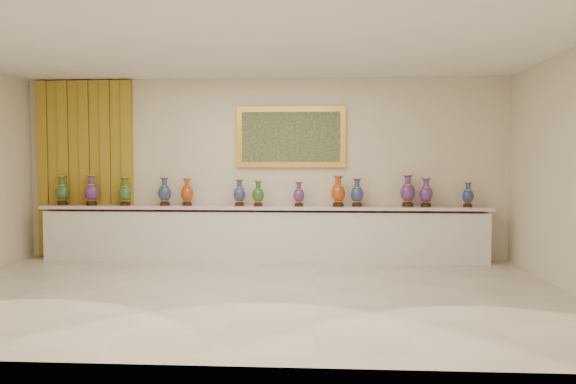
# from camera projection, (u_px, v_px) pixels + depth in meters

# --- Properties ---
(ground) EXTENTS (8.00, 8.00, 0.00)m
(ground) POSITION_uv_depth(u_px,v_px,m) (244.00, 293.00, 6.93)
(ground) COLOR beige
(ground) RESTS_ON ground
(room) EXTENTS (8.00, 8.00, 8.00)m
(room) POSITION_uv_depth(u_px,v_px,m) (118.00, 164.00, 9.43)
(room) COLOR beige
(room) RESTS_ON ground
(counter) EXTENTS (7.28, 0.48, 0.90)m
(counter) POSITION_uv_depth(u_px,v_px,m) (263.00, 234.00, 9.17)
(counter) COLOR white
(counter) RESTS_ON ground
(vase_0) EXTENTS (0.23, 0.23, 0.49)m
(vase_0) POSITION_uv_depth(u_px,v_px,m) (63.00, 192.00, 9.35)
(vase_0) COLOR black
(vase_0) RESTS_ON counter
(vase_1) EXTENTS (0.27, 0.27, 0.51)m
(vase_1) POSITION_uv_depth(u_px,v_px,m) (92.00, 192.00, 9.26)
(vase_1) COLOR black
(vase_1) RESTS_ON counter
(vase_2) EXTENTS (0.28, 0.28, 0.47)m
(vase_2) POSITION_uv_depth(u_px,v_px,m) (125.00, 193.00, 9.23)
(vase_2) COLOR black
(vase_2) RESTS_ON counter
(vase_3) EXTENTS (0.22, 0.22, 0.47)m
(vase_3) POSITION_uv_depth(u_px,v_px,m) (165.00, 193.00, 9.21)
(vase_3) COLOR black
(vase_3) RESTS_ON counter
(vase_4) EXTENTS (0.27, 0.27, 0.45)m
(vase_4) POSITION_uv_depth(u_px,v_px,m) (187.00, 193.00, 9.22)
(vase_4) COLOR black
(vase_4) RESTS_ON counter
(vase_5) EXTENTS (0.24, 0.24, 0.43)m
(vase_5) POSITION_uv_depth(u_px,v_px,m) (239.00, 194.00, 9.16)
(vase_5) COLOR black
(vase_5) RESTS_ON counter
(vase_6) EXTENTS (0.22, 0.22, 0.41)m
(vase_6) POSITION_uv_depth(u_px,v_px,m) (258.00, 195.00, 9.08)
(vase_6) COLOR black
(vase_6) RESTS_ON counter
(vase_7) EXTENTS (0.20, 0.20, 0.40)m
(vase_7) POSITION_uv_depth(u_px,v_px,m) (299.00, 195.00, 9.07)
(vase_7) COLOR black
(vase_7) RESTS_ON counter
(vase_8) EXTENTS (0.24, 0.24, 0.50)m
(vase_8) POSITION_uv_depth(u_px,v_px,m) (338.00, 193.00, 9.00)
(vase_8) COLOR black
(vase_8) RESTS_ON counter
(vase_9) EXTENTS (0.27, 0.27, 0.45)m
(vase_9) POSITION_uv_depth(u_px,v_px,m) (357.00, 194.00, 9.03)
(vase_9) COLOR black
(vase_9) RESTS_ON counter
(vase_10) EXTENTS (0.26, 0.26, 0.51)m
(vase_10) POSITION_uv_depth(u_px,v_px,m) (408.00, 192.00, 9.00)
(vase_10) COLOR black
(vase_10) RESTS_ON counter
(vase_11) EXTENTS (0.28, 0.28, 0.47)m
(vase_11) POSITION_uv_depth(u_px,v_px,m) (426.00, 194.00, 8.93)
(vase_11) COLOR black
(vase_11) RESTS_ON counter
(vase_12) EXTENTS (0.21, 0.21, 0.40)m
(vase_12) POSITION_uv_depth(u_px,v_px,m) (468.00, 196.00, 8.94)
(vase_12) COLOR black
(vase_12) RESTS_ON counter
(label_card) EXTENTS (0.10, 0.06, 0.00)m
(label_card) POSITION_uv_depth(u_px,v_px,m) (175.00, 206.00, 9.09)
(label_card) COLOR white
(label_card) RESTS_ON counter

